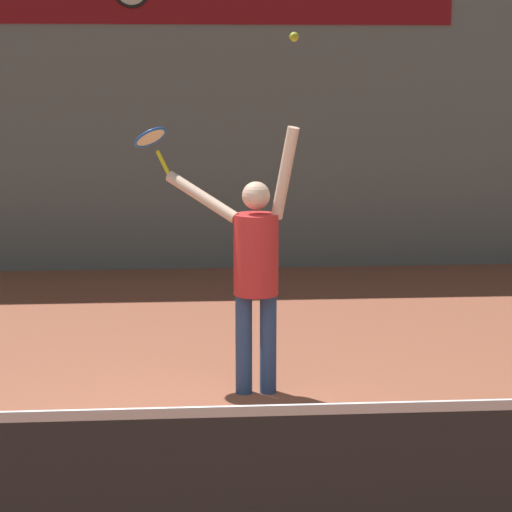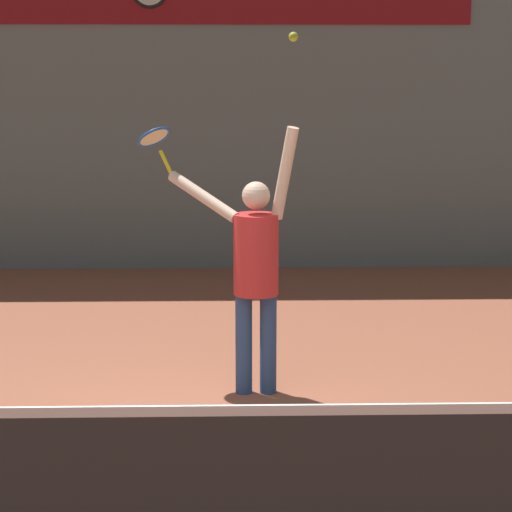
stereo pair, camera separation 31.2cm
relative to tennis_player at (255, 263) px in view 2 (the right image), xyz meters
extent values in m
plane|color=#9E563D|center=(-0.59, -1.66, -1.04)|extent=(18.00, 18.00, 0.00)
cube|color=slate|center=(-0.59, 4.81, 1.46)|extent=(18.00, 0.10, 5.00)
cube|color=#2D2D2D|center=(-0.59, -2.87, -0.58)|extent=(8.29, 0.01, 0.91)
cube|color=white|center=(-0.59, -2.87, -0.11)|extent=(8.29, 0.02, 0.05)
cylinder|color=#2D4C7F|center=(-0.09, -0.01, -0.64)|extent=(0.13, 0.13, 0.80)
cylinder|color=#2D4C7F|center=(0.10, -0.01, -0.64)|extent=(0.13, 0.13, 0.80)
cylinder|color=red|center=(0.01, -0.01, 0.07)|extent=(0.35, 0.35, 0.62)
sphere|color=beige|center=(0.01, -0.01, 0.52)|extent=(0.21, 0.21, 0.21)
cylinder|color=beige|center=(0.22, -0.05, 0.70)|extent=(0.24, 0.22, 0.71)
cylinder|color=beige|center=(-0.40, 0.20, 0.49)|extent=(0.58, 0.50, 0.36)
cylinder|color=yellow|center=(-0.70, 0.45, 0.73)|extent=(0.14, 0.14, 0.21)
torus|color=#1E51A5|center=(-0.80, 0.55, 0.93)|extent=(0.37, 0.38, 0.18)
cylinder|color=beige|center=(-0.80, 0.55, 0.93)|extent=(0.31, 0.31, 0.14)
sphere|color=#CCDB2D|center=(0.27, -0.15, 1.69)|extent=(0.07, 0.07, 0.07)
camera|label=1|loc=(-0.47, -6.94, 1.43)|focal=65.00mm
camera|label=2|loc=(-0.16, -6.95, 1.43)|focal=65.00mm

